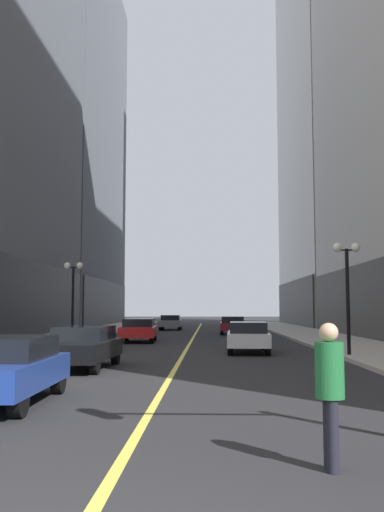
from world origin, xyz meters
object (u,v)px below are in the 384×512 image
Objects in this scene: street_lamp_left_far at (73,284)px; car_grey at (171,322)px; pedestrian_in_green_parka at (330,384)px; car_blue at (4,367)px; car_maroon at (232,325)px; car_white at (248,336)px; car_red at (139,329)px; car_black at (84,346)px; street_lamp_right_mid at (347,273)px.

car_grey is at bearing 79.06° from street_lamp_left_far.
street_lamp_left_far is at bearing 110.37° from pedestrian_in_green_parka.
car_blue and car_maroon have the same top height.
car_white and car_grey have the same top height.
car_red is (0.05, 21.13, 0.00)m from car_blue.
pedestrian_in_green_parka is (5.42, -11.18, 0.28)m from car_black.
street_lamp_left_far is at bearing -154.56° from car_red.
street_lamp_right_mid is at bearing 23.06° from car_black.
car_white is at bearing 66.74° from car_blue.
car_blue is 2.36× the size of pedestrian_in_green_parka.
car_grey is at bearing 96.35° from pedestrian_in_green_parka.
car_maroon is at bearing 100.00° from street_lamp_right_mid.
pedestrian_in_green_parka is at bearing -83.65° from car_grey.
car_white is 1.07× the size of car_maroon.
street_lamp_left_far is at bearing 99.84° from car_blue.
pedestrian_in_green_parka is at bearing -77.93° from car_red.
car_black is 25.15m from car_maroon.
car_maroon is at bearing 79.47° from car_blue.
street_lamp_right_mid reaches higher than car_grey.
car_red is at bearing 90.26° from car_black.
car_blue is 0.92× the size of street_lamp_left_far.
street_lamp_left_far is 1.00× the size of street_lamp_right_mid.
car_maroon and car_grey have the same top height.
car_black is at bearing -89.74° from car_red.
street_lamp_right_mid reaches higher than car_blue.
street_lamp_left_far reaches higher than car_maroon.
car_blue is at bearing -131.55° from street_lamp_right_mid.
car_white is 17.75m from car_maroon.
street_lamp_left_far reaches higher than car_red.
car_white is 11.27m from street_lamp_left_far.
car_white is 2.66× the size of pedestrian_in_green_parka.
pedestrian_in_green_parka is (5.48, -25.64, 0.28)m from car_red.
pedestrian_in_green_parka reaches higher than car_red.
street_lamp_left_far reaches higher than car_blue.
car_red is at bearing 89.86° from car_blue.
car_maroon is (5.74, 10.04, -0.00)m from car_red.
pedestrian_in_green_parka reaches higher than car_blue.
pedestrian_in_green_parka reaches higher than car_maroon.
car_grey is (-5.22, 8.83, 0.00)m from car_maroon.
car_black is (0.12, 6.67, 0.00)m from car_blue.
street_lamp_left_far is at bearing 145.29° from street_lamp_right_mid.
car_maroon is (5.68, 24.50, 0.00)m from car_black.
car_black is at bearing -90.79° from car_grey.
car_maroon is at bearing 76.95° from car_black.
car_red is 26.22m from pedestrian_in_green_parka.
car_white and car_red have the same top height.
car_maroon is 0.97× the size of street_lamp_right_mid.
pedestrian_in_green_parka reaches higher than car_white.
street_lamp_right_mid reaches higher than car_black.
car_red and car_maroon have the same top height.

